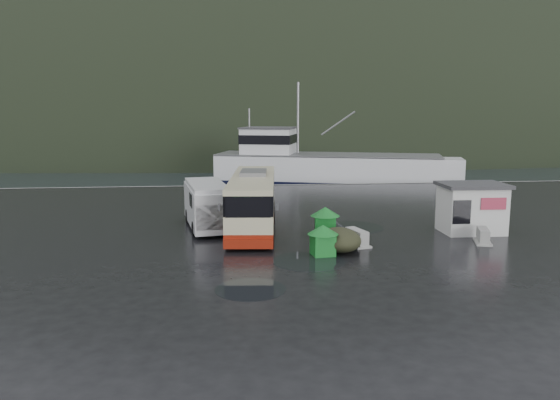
{
  "coord_description": "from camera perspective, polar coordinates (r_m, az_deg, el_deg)",
  "views": [
    {
      "loc": [
        -3.05,
        -26.14,
        6.41
      ],
      "look_at": [
        -0.23,
        1.99,
        1.7
      ],
      "focal_mm": 35.0,
      "sensor_mm": 36.0,
      "label": 1
    }
  ],
  "objects": [
    {
      "name": "waste_bin_left",
      "position": [
        24.46,
        4.48,
        -5.76
      ],
      "size": [
        1.1,
        1.1,
        1.38
      ],
      "primitive_type": null,
      "rotation": [
        0.0,
        0.0,
        0.12
      ],
      "color": "#147023",
      "rests_on": "ground"
    },
    {
      "name": "jersey_barrier_a",
      "position": [
        26.35,
        8.02,
        -4.72
      ],
      "size": [
        1.18,
        1.7,
        0.77
      ],
      "primitive_type": null,
      "rotation": [
        0.0,
        0.0,
        0.28
      ],
      "color": "#999993",
      "rests_on": "ground"
    },
    {
      "name": "ticket_kiosk",
      "position": [
        30.53,
        19.25,
        -3.2
      ],
      "size": [
        3.37,
        2.58,
        2.61
      ],
      "primitive_type": null,
      "rotation": [
        0.0,
        0.0,
        -0.01
      ],
      "color": "silver",
      "rests_on": "ground"
    },
    {
      "name": "headland",
      "position": [
        276.52,
        -3.05,
        8.11
      ],
      "size": [
        780.0,
        540.0,
        570.0
      ],
      "primitive_type": "ellipsoid",
      "color": "black",
      "rests_on": "ground"
    },
    {
      "name": "waste_bin_right",
      "position": [
        28.13,
        4.71,
        -3.75
      ],
      "size": [
        1.2,
        1.2,
        1.5
      ],
      "primitive_type": null,
      "rotation": [
        0.0,
        0.0,
        -0.13
      ],
      "color": "#147023",
      "rests_on": "ground"
    },
    {
      "name": "harbor_water",
      "position": [
        136.33,
        -4.47,
        6.73
      ],
      "size": [
        300.0,
        180.0,
        0.02
      ],
      "primitive_type": "cube",
      "color": "black",
      "rests_on": "ground"
    },
    {
      "name": "ground",
      "position": [
        27.09,
        0.9,
        -4.23
      ],
      "size": [
        160.0,
        160.0,
        0.0
      ],
      "primitive_type": "plane",
      "color": "black",
      "rests_on": "ground"
    },
    {
      "name": "jersey_barrier_b",
      "position": [
        28.29,
        20.4,
        -4.24
      ],
      "size": [
        1.13,
        1.6,
        0.72
      ],
      "primitive_type": null,
      "rotation": [
        0.0,
        0.0,
        -0.31
      ],
      "color": "#999993",
      "rests_on": "ground"
    },
    {
      "name": "coach_bus",
      "position": [
        30.06,
        -2.8,
        -2.86
      ],
      "size": [
        3.76,
        11.05,
        3.06
      ],
      "primitive_type": null,
      "rotation": [
        0.0,
        0.0,
        -0.09
      ],
      "color": "#C2BA93",
      "rests_on": "ground"
    },
    {
      "name": "white_van",
      "position": [
        30.23,
        -7.58,
        -2.87
      ],
      "size": [
        2.97,
        6.21,
        2.49
      ],
      "primitive_type": null,
      "rotation": [
        0.0,
        0.0,
        0.16
      ],
      "color": "silver",
      "rests_on": "ground"
    },
    {
      "name": "fishing_trawler",
      "position": [
        55.47,
        4.95,
        2.78
      ],
      "size": [
        26.81,
        13.02,
        10.5
      ],
      "primitive_type": null,
      "rotation": [
        0.0,
        0.0,
        -0.29
      ],
      "color": "silver",
      "rests_on": "ground"
    },
    {
      "name": "quay_edge",
      "position": [
        46.68,
        -1.93,
        1.56
      ],
      "size": [
        160.0,
        0.6,
        1.5
      ],
      "primitive_type": "cube",
      "color": "#999993",
      "rests_on": "ground"
    },
    {
      "name": "dome_tent",
      "position": [
        25.29,
        6.25,
        -5.28
      ],
      "size": [
        1.95,
        2.69,
        1.04
      ],
      "primitive_type": null,
      "rotation": [
        0.0,
        0.0,
        0.02
      ],
      "color": "#2B2D1B",
      "rests_on": "ground"
    },
    {
      "name": "puddles",
      "position": [
        25.28,
        4.1,
        -5.24
      ],
      "size": [
        9.08,
        12.9,
        0.01
      ],
      "color": "black",
      "rests_on": "ground"
    }
  ]
}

